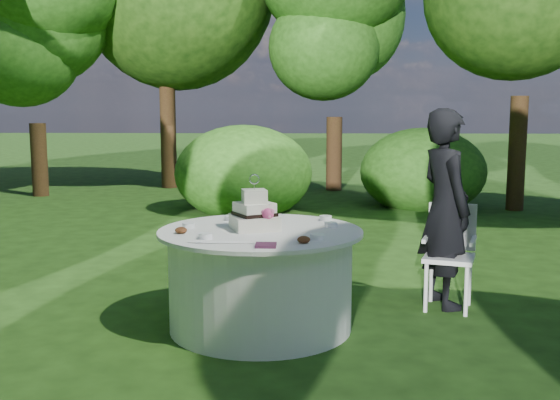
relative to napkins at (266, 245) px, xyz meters
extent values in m
plane|color=#1A370F|center=(-0.08, 0.61, -0.78)|extent=(80.00, 80.00, 0.00)
cube|color=#4C203B|center=(0.00, 0.00, 0.00)|extent=(0.14, 0.14, 0.02)
ellipsoid|color=white|center=(-0.31, 0.10, 0.00)|extent=(0.48, 0.07, 0.01)
imported|color=black|center=(1.45, 1.25, 0.07)|extent=(0.56, 0.71, 1.69)
cylinder|color=white|center=(-0.08, 0.61, -0.41)|extent=(1.40, 1.40, 0.74)
cylinder|color=silver|center=(-0.08, 0.61, -0.02)|extent=(1.56, 1.56, 0.03)
cube|color=silver|center=(-0.12, 0.63, 0.04)|extent=(0.42, 0.42, 0.11)
cube|color=silver|center=(-0.12, 0.63, 0.14)|extent=(0.35, 0.35, 0.11)
cube|color=white|center=(-0.12, 0.63, 0.24)|extent=(0.21, 0.21, 0.11)
cube|color=black|center=(-0.12, 0.63, 0.11)|extent=(0.37, 0.37, 0.04)
sphere|color=#D13D7E|center=(-0.02, 0.53, 0.13)|extent=(0.09, 0.09, 0.09)
cylinder|color=silver|center=(-0.12, 0.63, 0.32)|extent=(0.01, 0.01, 0.05)
torus|color=silver|center=(-0.12, 0.63, 0.38)|extent=(0.08, 0.03, 0.08)
cube|color=white|center=(1.47, 1.14, -0.34)|extent=(0.50, 0.50, 0.04)
cube|color=silver|center=(1.53, 1.31, -0.10)|extent=(0.39, 0.16, 0.40)
cylinder|color=white|center=(1.27, 1.04, -0.57)|extent=(0.03, 0.03, 0.42)
cylinder|color=white|center=(1.58, 0.94, -0.57)|extent=(0.03, 0.03, 0.42)
cylinder|color=silver|center=(1.37, 1.35, -0.57)|extent=(0.03, 0.03, 0.42)
cylinder|color=silver|center=(1.68, 1.25, -0.57)|extent=(0.03, 0.03, 0.42)
cube|color=white|center=(1.29, 1.20, -0.18)|extent=(0.14, 0.35, 0.03)
cube|color=white|center=(1.65, 1.08, -0.18)|extent=(0.14, 0.35, 0.03)
cylinder|color=white|center=(0.35, 0.25, 0.01)|extent=(0.10, 0.10, 0.04)
cylinder|color=white|center=(-0.64, 0.67, 0.01)|extent=(0.10, 0.10, 0.04)
cylinder|color=white|center=(-0.36, 1.03, 0.01)|extent=(0.10, 0.10, 0.04)
cylinder|color=white|center=(0.46, 0.74, 0.01)|extent=(0.10, 0.10, 0.04)
cylinder|color=white|center=(0.43, 1.04, 0.01)|extent=(0.10, 0.10, 0.04)
cylinder|color=white|center=(-0.44, 0.24, 0.01)|extent=(0.10, 0.10, 0.04)
ellipsoid|color=#562D16|center=(-0.65, 0.43, 0.02)|extent=(0.09, 0.09, 0.05)
ellipsoid|color=#562D16|center=(0.25, 0.12, 0.02)|extent=(0.09, 0.09, 0.05)
camera|label=1|loc=(0.26, -4.29, 0.91)|focal=42.00mm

